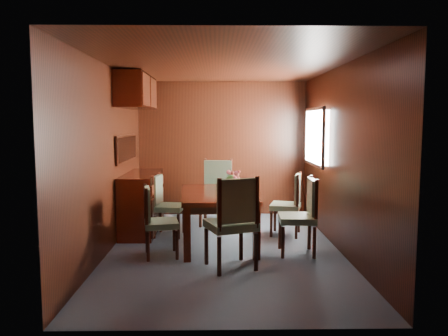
{
  "coord_description": "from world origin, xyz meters",
  "views": [
    {
      "loc": [
        -0.1,
        -5.62,
        1.67
      ],
      "look_at": [
        0.0,
        0.32,
        1.05
      ],
      "focal_mm": 35.0,
      "sensor_mm": 36.0,
      "label": 1
    }
  ],
  "objects_px": {
    "flower_centerpiece": "(232,179)",
    "sideboard": "(142,202)",
    "dining_table": "(217,199)",
    "chair_right_near": "(303,211)",
    "chair_left_near": "(156,217)",
    "chair_head": "(234,218)"
  },
  "relations": [
    {
      "from": "flower_centerpiece",
      "to": "sideboard",
      "type": "bearing_deg",
      "value": 165.2
    },
    {
      "from": "sideboard",
      "to": "dining_table",
      "type": "height_order",
      "value": "sideboard"
    },
    {
      "from": "sideboard",
      "to": "chair_right_near",
      "type": "distance_m",
      "value": 2.55
    },
    {
      "from": "chair_left_near",
      "to": "flower_centerpiece",
      "type": "height_order",
      "value": "flower_centerpiece"
    },
    {
      "from": "sideboard",
      "to": "flower_centerpiece",
      "type": "xyz_separation_m",
      "value": [
        1.37,
        -0.36,
        0.4
      ]
    },
    {
      "from": "chair_right_near",
      "to": "chair_head",
      "type": "xyz_separation_m",
      "value": [
        -0.9,
        -0.6,
        0.05
      ]
    },
    {
      "from": "sideboard",
      "to": "dining_table",
      "type": "distance_m",
      "value": 1.39
    },
    {
      "from": "dining_table",
      "to": "flower_centerpiece",
      "type": "bearing_deg",
      "value": 57.51
    },
    {
      "from": "chair_right_near",
      "to": "flower_centerpiece",
      "type": "height_order",
      "value": "flower_centerpiece"
    },
    {
      "from": "chair_left_near",
      "to": "chair_right_near",
      "type": "relative_size",
      "value": 0.91
    },
    {
      "from": "sideboard",
      "to": "chair_head",
      "type": "xyz_separation_m",
      "value": [
        1.34,
        -1.8,
        0.15
      ]
    },
    {
      "from": "chair_right_near",
      "to": "chair_head",
      "type": "bearing_deg",
      "value": 126.7
    },
    {
      "from": "sideboard",
      "to": "chair_head",
      "type": "relative_size",
      "value": 1.29
    },
    {
      "from": "dining_table",
      "to": "chair_left_near",
      "type": "bearing_deg",
      "value": -149.81
    },
    {
      "from": "chair_right_near",
      "to": "flower_centerpiece",
      "type": "bearing_deg",
      "value": 49.49
    },
    {
      "from": "chair_left_near",
      "to": "chair_head",
      "type": "relative_size",
      "value": 0.83
    },
    {
      "from": "dining_table",
      "to": "chair_left_near",
      "type": "height_order",
      "value": "chair_left_near"
    },
    {
      "from": "chair_head",
      "to": "chair_left_near",
      "type": "bearing_deg",
      "value": 130.87
    },
    {
      "from": "chair_left_near",
      "to": "flower_centerpiece",
      "type": "relative_size",
      "value": 3.39
    },
    {
      "from": "chair_head",
      "to": "sideboard",
      "type": "bearing_deg",
      "value": 106.08
    },
    {
      "from": "chair_right_near",
      "to": "dining_table",
      "type": "bearing_deg",
      "value": 70.8
    },
    {
      "from": "dining_table",
      "to": "chair_left_near",
      "type": "relative_size",
      "value": 1.82
    }
  ]
}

